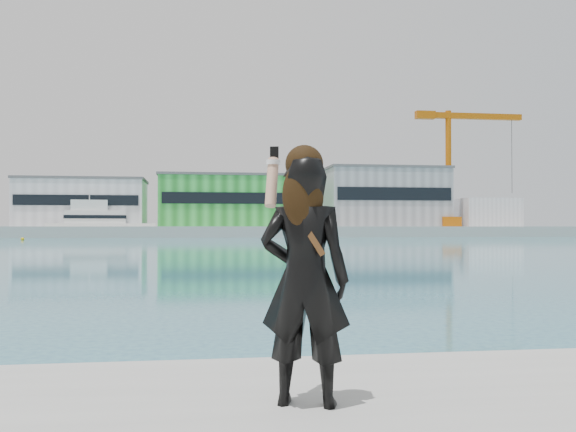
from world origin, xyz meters
The scene contains 11 objects.
far_quay centered at (0.00, 130.00, 1.00)m, with size 320.00×40.00×2.00m, color #9E9E99.
warehouse_white centered at (-22.00, 127.98, 6.76)m, with size 24.48×15.35×9.50m.
warehouse_green centered at (8.00, 127.98, 7.26)m, with size 30.60×16.36×10.50m.
warehouse_grey_right centered at (40.00, 127.98, 8.26)m, with size 25.50×15.35×12.50m.
ancillary_shed centered at (62.00, 126.00, 5.00)m, with size 12.00×10.00×6.00m, color silver.
dock_crane centered at (53.20, 122.00, 15.07)m, with size 23.00×4.00×24.00m.
flagpole_right centered at (22.09, 121.00, 6.54)m, with size 1.28×0.16×8.00m.
motor_yacht centered at (-17.61, 117.85, 2.53)m, with size 19.81×7.83×9.00m.
buoy_near centered at (8.12, 68.39, 0.00)m, with size 0.50×0.50×0.50m, color #E0B20B.
buoy_far centered at (-24.53, 92.58, 0.00)m, with size 0.50×0.50×0.50m, color #E0B20B.
woman centered at (0.73, -0.44, 1.60)m, with size 0.63×0.51×1.58m.
Camera 1 is at (0.08, -4.25, 1.87)m, focal length 40.00 mm.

